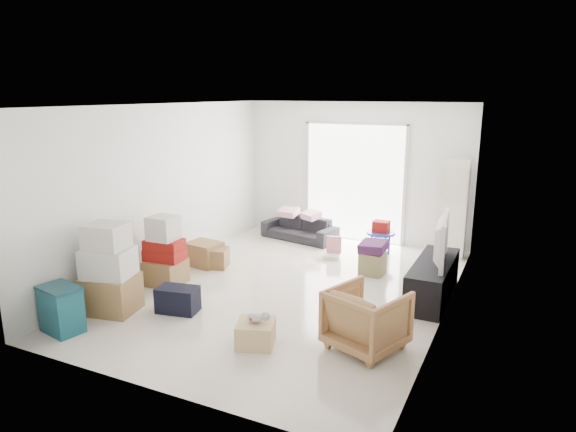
% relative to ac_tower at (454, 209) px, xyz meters
% --- Properties ---
extents(room_shell, '(4.98, 6.48, 3.18)m').
position_rel_ac_tower_xyz_m(room_shell, '(-1.95, -2.65, 0.48)').
color(room_shell, beige).
rests_on(room_shell, ground).
extents(sliding_door, '(2.10, 0.04, 2.33)m').
position_rel_ac_tower_xyz_m(sliding_door, '(-1.95, 0.33, 0.37)').
color(sliding_door, white).
rests_on(sliding_door, room_shell).
extents(ac_tower, '(0.45, 0.30, 1.75)m').
position_rel_ac_tower_xyz_m(ac_tower, '(0.00, 0.00, 0.00)').
color(ac_tower, silver).
rests_on(ac_tower, room_shell).
extents(tv_console, '(0.49, 1.63, 0.54)m').
position_rel_ac_tower_xyz_m(tv_console, '(0.05, -2.07, -0.60)').
color(tv_console, black).
rests_on(tv_console, room_shell).
extents(television, '(0.78, 1.22, 0.15)m').
position_rel_ac_tower_xyz_m(television, '(0.05, -2.07, -0.25)').
color(television, black).
rests_on(television, tv_console).
extents(sofa, '(1.59, 0.73, 0.60)m').
position_rel_ac_tower_xyz_m(sofa, '(-2.90, -0.15, -0.58)').
color(sofa, '#26262B').
rests_on(sofa, room_shell).
extents(pillow_left, '(0.39, 0.32, 0.12)m').
position_rel_ac_tower_xyz_m(pillow_left, '(-3.15, -0.14, -0.22)').
color(pillow_left, '#E6A7B1').
rests_on(pillow_left, sofa).
extents(pillow_right, '(0.39, 0.37, 0.11)m').
position_rel_ac_tower_xyz_m(pillow_right, '(-2.64, -0.18, -0.22)').
color(pillow_right, '#E6A7B1').
rests_on(pillow_right, sofa).
extents(armchair, '(0.97, 0.94, 0.79)m').
position_rel_ac_tower_xyz_m(armchair, '(-0.36, -3.91, -0.48)').
color(armchair, '#9F7546').
rests_on(armchair, room_shell).
extents(storage_bins, '(0.57, 0.45, 0.59)m').
position_rel_ac_tower_xyz_m(storage_bins, '(-3.85, -5.12, -0.58)').
color(storage_bins, '#114A59').
rests_on(storage_bins, room_shell).
extents(box_stack_a, '(0.76, 0.67, 1.22)m').
position_rel_ac_tower_xyz_m(box_stack_a, '(-3.75, -4.40, -0.33)').
color(box_stack_a, olive).
rests_on(box_stack_a, room_shell).
extents(box_stack_b, '(0.60, 0.55, 1.07)m').
position_rel_ac_tower_xyz_m(box_stack_b, '(-3.75, -3.26, -0.41)').
color(box_stack_b, olive).
rests_on(box_stack_b, room_shell).
extents(box_stack_c, '(0.61, 0.53, 0.40)m').
position_rel_ac_tower_xyz_m(box_stack_c, '(-3.72, -2.28, -0.68)').
color(box_stack_c, olive).
rests_on(box_stack_c, room_shell).
extents(loose_box, '(0.49, 0.49, 0.32)m').
position_rel_ac_tower_xyz_m(loose_box, '(-3.49, -2.27, -0.71)').
color(loose_box, olive).
rests_on(loose_box, room_shell).
extents(duffel_bag, '(0.59, 0.42, 0.34)m').
position_rel_ac_tower_xyz_m(duffel_bag, '(-2.94, -4.03, -0.70)').
color(duffel_bag, black).
rests_on(duffel_bag, room_shell).
extents(ottoman, '(0.39, 0.39, 0.37)m').
position_rel_ac_tower_xyz_m(ottoman, '(-1.00, -1.48, -0.69)').
color(ottoman, olive).
rests_on(ottoman, room_shell).
extents(blanket, '(0.42, 0.42, 0.14)m').
position_rel_ac_tower_xyz_m(blanket, '(-1.00, -1.48, -0.44)').
color(blanket, '#3D1A42').
rests_on(blanket, ottoman).
extents(kids_table, '(0.51, 0.51, 0.64)m').
position_rel_ac_tower_xyz_m(kids_table, '(-1.16, -0.47, -0.42)').
color(kids_table, '#1B31B3').
rests_on(kids_table, room_shell).
extents(toy_walker, '(0.33, 0.31, 0.38)m').
position_rel_ac_tower_xyz_m(toy_walker, '(-1.88, -0.97, -0.77)').
color(toy_walker, silver).
rests_on(toy_walker, room_shell).
extents(wood_crate, '(0.54, 0.54, 0.28)m').
position_rel_ac_tower_xyz_m(wood_crate, '(-1.54, -4.39, -0.73)').
color(wood_crate, tan).
rests_on(wood_crate, room_shell).
extents(plush_bunny, '(0.27, 0.16, 0.13)m').
position_rel_ac_tower_xyz_m(plush_bunny, '(-1.52, -4.38, -0.53)').
color(plush_bunny, '#B2ADA8').
rests_on(plush_bunny, wood_crate).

